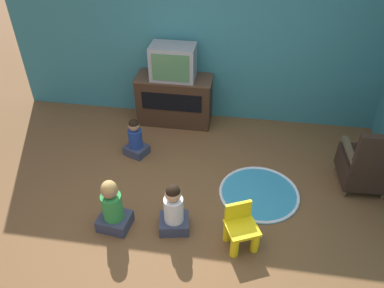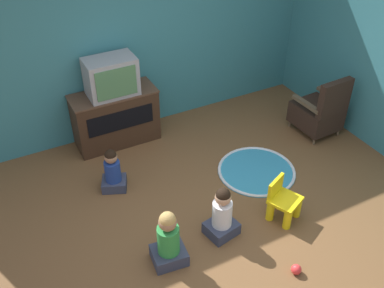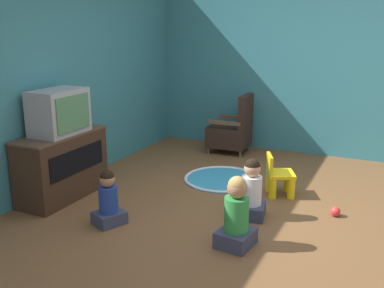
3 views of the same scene
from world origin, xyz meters
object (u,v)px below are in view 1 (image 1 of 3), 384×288
object	(u,v)px
child_watching_center	(174,211)
child_watching_right	(113,208)
child_watching_left	(135,139)
tv_cabinet	(175,99)
black_armchair	(366,165)
yellow_kid_chair	(241,230)
television	(173,62)

from	to	relation	value
child_watching_center	child_watching_right	size ratio (longest dim) A/B	0.95
child_watching_left	tv_cabinet	bearing A→B (deg)	90.34
black_armchair	tv_cabinet	bearing A→B (deg)	-25.97
tv_cabinet	child_watching_left	xyz separation A→B (m)	(-0.38, -0.91, -0.15)
tv_cabinet	child_watching_left	distance (m)	0.99
yellow_kid_chair	child_watching_center	world-z (taller)	child_watching_center
yellow_kid_chair	child_watching_left	distance (m)	2.02
child_watching_left	child_watching_center	bearing A→B (deg)	-35.03
tv_cabinet	child_watching_center	xyz separation A→B (m)	(0.40, -2.15, -0.12)
television	child_watching_left	size ratio (longest dim) A/B	1.12
yellow_kid_chair	child_watching_left	bearing A→B (deg)	113.94
child_watching_right	child_watching_left	bearing A→B (deg)	101.81
child_watching_left	child_watching_center	xyz separation A→B (m)	(0.78, -1.24, 0.03)
tv_cabinet	yellow_kid_chair	size ratio (longest dim) A/B	2.31
child_watching_center	child_watching_right	world-z (taller)	child_watching_right
black_armchair	child_watching_left	bearing A→B (deg)	-6.67
television	child_watching_left	distance (m)	1.23
yellow_kid_chair	child_watching_center	distance (m)	0.74
television	black_armchair	bearing A→B (deg)	-23.00
tv_cabinet	television	size ratio (longest dim) A/B	1.78
tv_cabinet	black_armchair	world-z (taller)	black_armchair
child_watching_right	television	bearing A→B (deg)	89.98
black_armchair	child_watching_right	distance (m)	3.05
black_armchair	child_watching_right	xyz separation A→B (m)	(-2.85, -1.10, -0.05)
child_watching_center	black_armchair	bearing A→B (deg)	14.60
tv_cabinet	television	xyz separation A→B (m)	(0.00, -0.02, 0.62)
yellow_kid_chair	child_watching_left	xyz separation A→B (m)	(-1.51, 1.34, 0.04)
black_armchair	child_watching_left	xyz separation A→B (m)	(-2.96, 0.21, -0.10)
child_watching_left	child_watching_right	distance (m)	1.32
black_armchair	child_watching_center	world-z (taller)	black_armchair
tv_cabinet	black_armchair	bearing A→B (deg)	-23.38
television	child_watching_center	distance (m)	2.29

